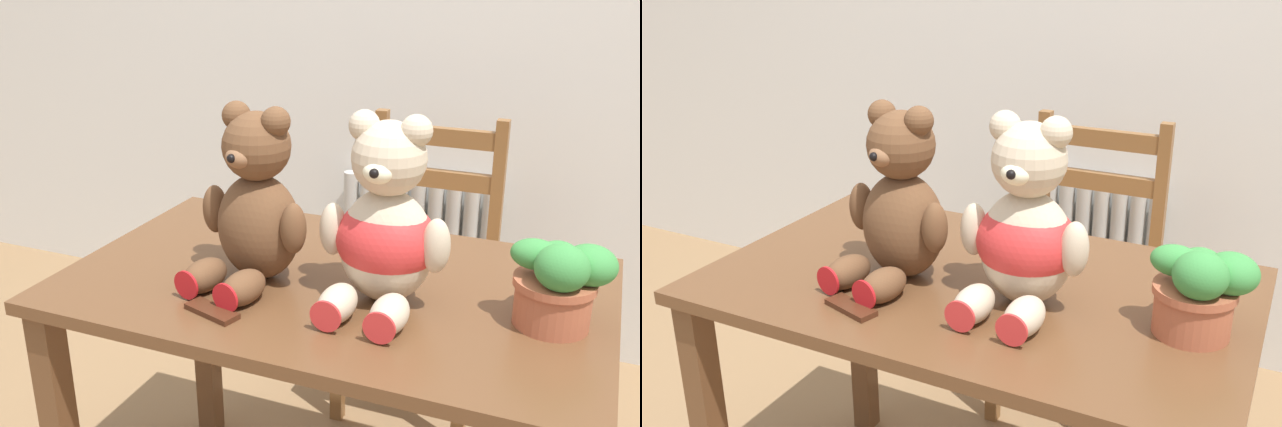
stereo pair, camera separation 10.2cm
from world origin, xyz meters
TOP-DOWN VIEW (x-y plane):
  - wall_back at (0.00, 1.64)m, footprint 8.00×0.04m
  - radiator at (-0.12, 1.57)m, footprint 0.62×0.10m
  - dining_table at (0.00, 0.37)m, footprint 1.19×0.73m
  - wooden_chair_behind at (0.01, 1.15)m, footprint 0.44×0.44m
  - teddy_bear_left at (-0.16, 0.31)m, footprint 0.28×0.30m
  - teddy_bear_right at (0.13, 0.31)m, footprint 0.28×0.28m
  - potted_plant at (0.47, 0.34)m, footprint 0.20×0.17m
  - chocolate_bar at (-0.17, 0.12)m, footprint 0.13×0.08m

SIDE VIEW (x-z plane):
  - radiator at x=-0.12m, z-range -0.03..0.61m
  - wooden_chair_behind at x=0.01m, z-range 0.00..0.96m
  - dining_table at x=0.00m, z-range 0.26..1.04m
  - chocolate_bar at x=-0.17m, z-range 0.78..0.79m
  - potted_plant at x=0.47m, z-range 0.78..0.97m
  - teddy_bear_right at x=0.13m, z-range 0.74..1.14m
  - teddy_bear_left at x=-0.16m, z-range 0.75..1.14m
  - wall_back at x=0.00m, z-range 0.00..2.60m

